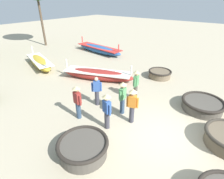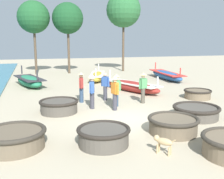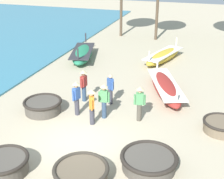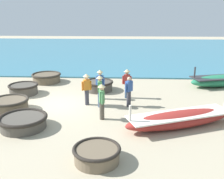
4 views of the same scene
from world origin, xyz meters
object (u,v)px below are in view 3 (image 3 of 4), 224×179
(coracle_upturned, at_px, (149,161))
(fisherman_standing_right, at_px, (92,105))
(fisherman_by_coracle, at_px, (104,99))
(fisherman_crouching, at_px, (110,88))
(coracle_nearest, at_px, (4,164))
(long_boat_blue_hull, at_px, (82,54))
(long_boat_green_hull, at_px, (165,87))
(coracle_far_left, at_px, (81,174))
(fisherman_hauling, at_px, (84,84))
(coracle_center, at_px, (221,125))
(fisherman_standing_left, at_px, (140,101))
(fisherman_with_hat, at_px, (76,96))
(coracle_beside_post, at_px, (43,106))
(long_boat_white_hull, at_px, (163,56))

(coracle_upturned, xyz_separation_m, fisherman_standing_right, (-3.01, 2.27, 0.66))
(coracle_upturned, height_order, fisherman_by_coracle, fisherman_by_coracle)
(fisherman_crouching, distance_m, fisherman_standing_right, 2.20)
(coracle_nearest, xyz_separation_m, long_boat_blue_hull, (-2.32, 12.43, 0.07))
(long_boat_green_hull, bearing_deg, coracle_far_left, -100.53)
(coracle_far_left, xyz_separation_m, fisherman_standing_right, (-1.05, 3.69, 0.62))
(coracle_nearest, bearing_deg, fisherman_hauling, 86.05)
(fisherman_by_coracle, relative_size, fisherman_hauling, 1.00)
(coracle_upturned, distance_m, fisherman_hauling, 6.14)
(coracle_center, relative_size, fisherman_standing_left, 0.95)
(long_boat_green_hull, xyz_separation_m, fisherman_by_coracle, (-2.23, -3.61, 0.60))
(coracle_far_left, relative_size, long_boat_blue_hull, 0.40)
(long_boat_blue_hull, distance_m, fisherman_with_hat, 8.36)
(coracle_far_left, relative_size, fisherman_crouching, 1.19)
(fisherman_by_coracle, height_order, fisherman_standing_left, same)
(fisherman_with_hat, bearing_deg, fisherman_hauling, 99.87)
(long_boat_green_hull, xyz_separation_m, fisherman_crouching, (-2.41, -2.14, 0.48))
(coracle_beside_post, distance_m, fisherman_by_coracle, 3.04)
(coracle_upturned, relative_size, fisherman_standing_left, 1.22)
(coracle_upturned, bearing_deg, coracle_far_left, -144.02)
(fisherman_with_hat, bearing_deg, coracle_upturned, -35.73)
(long_boat_green_hull, relative_size, fisherman_by_coracle, 3.03)
(coracle_nearest, height_order, fisherman_standing_left, fisherman_standing_left)
(fisherman_by_coracle, bearing_deg, fisherman_hauling, 138.68)
(long_boat_white_hull, bearing_deg, long_boat_green_hull, -79.61)
(coracle_beside_post, bearing_deg, fisherman_by_coracle, 7.24)
(coracle_upturned, height_order, long_boat_blue_hull, long_boat_blue_hull)
(fisherman_by_coracle, bearing_deg, coracle_upturned, -47.94)
(fisherman_standing_left, bearing_deg, long_boat_blue_hull, 128.42)
(long_boat_white_hull, bearing_deg, fisherman_standing_right, -99.02)
(coracle_beside_post, relative_size, fisherman_standing_right, 1.10)
(coracle_nearest, bearing_deg, fisherman_by_coracle, 67.42)
(coracle_far_left, distance_m, coracle_upturned, 2.43)
(coracle_beside_post, xyz_separation_m, fisherman_by_coracle, (2.95, 0.37, 0.62))
(long_boat_blue_hull, relative_size, fisherman_standing_left, 2.80)
(coracle_far_left, distance_m, fisherman_standing_left, 4.77)
(long_boat_blue_hull, bearing_deg, coracle_upturned, -56.68)
(coracle_center, distance_m, long_boat_green_hull, 4.35)
(long_boat_blue_hull, relative_size, fisherman_standing_right, 2.80)
(coracle_upturned, relative_size, long_boat_green_hull, 0.40)
(coracle_nearest, relative_size, long_boat_green_hull, 0.34)
(fisherman_crouching, xyz_separation_m, fisherman_hauling, (-1.38, -0.10, 0.12))
(coracle_nearest, xyz_separation_m, fisherman_standing_left, (3.57, 5.00, 0.63))
(fisherman_by_coracle, relative_size, fisherman_standing_left, 1.00)
(long_boat_blue_hull, xyz_separation_m, fisherman_crouching, (4.13, -6.20, 0.44))
(coracle_beside_post, height_order, long_boat_white_hull, long_boat_white_hull)
(coracle_far_left, bearing_deg, fisherman_standing_right, 105.84)
(coracle_beside_post, height_order, fisherman_crouching, fisherman_crouching)
(long_boat_white_hull, xyz_separation_m, fisherman_with_hat, (-2.54, -9.15, 0.60))
(coracle_far_left, distance_m, long_boat_green_hull, 8.17)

